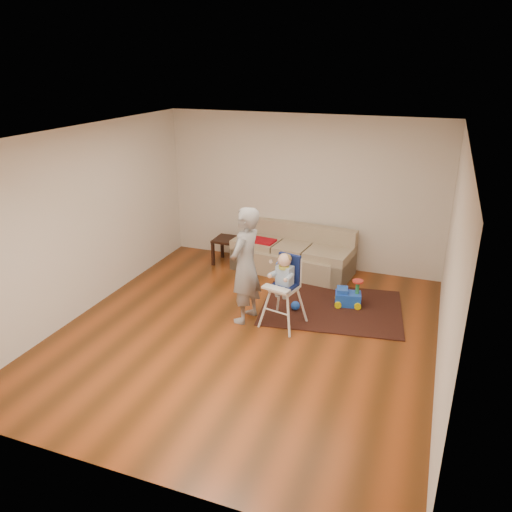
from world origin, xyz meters
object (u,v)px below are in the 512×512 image
(sofa, at_px, (293,250))
(ride_on_toy, at_px, (348,292))
(high_chair, at_px, (284,291))
(side_table, at_px, (228,251))
(adult, at_px, (245,266))
(toy_ball, at_px, (295,306))

(sofa, relative_size, ride_on_toy, 5.11)
(ride_on_toy, xyz_separation_m, high_chair, (-0.76, -0.90, 0.30))
(side_table, xyz_separation_m, adult, (1.11, -1.92, 0.61))
(ride_on_toy, bearing_deg, toy_ball, -159.64)
(ride_on_toy, xyz_separation_m, adult, (-1.31, -0.94, 0.62))
(side_table, xyz_separation_m, ride_on_toy, (2.43, -0.97, -0.01))
(adult, bearing_deg, ride_on_toy, 134.02)
(sofa, xyz_separation_m, adult, (-0.13, -1.93, 0.44))
(ride_on_toy, relative_size, high_chair, 0.39)
(ride_on_toy, bearing_deg, side_table, 146.73)
(ride_on_toy, distance_m, toy_ball, 0.85)
(sofa, height_order, adult, adult)
(sofa, relative_size, high_chair, 1.98)
(side_table, xyz_separation_m, toy_ball, (1.72, -1.41, -0.15))
(sofa, bearing_deg, adult, -87.39)
(sofa, distance_m, side_table, 1.25)
(toy_ball, xyz_separation_m, high_chair, (-0.05, -0.47, 0.44))
(sofa, distance_m, high_chair, 1.94)
(side_table, distance_m, toy_ball, 2.23)
(ride_on_toy, distance_m, high_chair, 1.22)
(toy_ball, bearing_deg, adult, -140.16)
(sofa, relative_size, toy_ball, 15.69)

